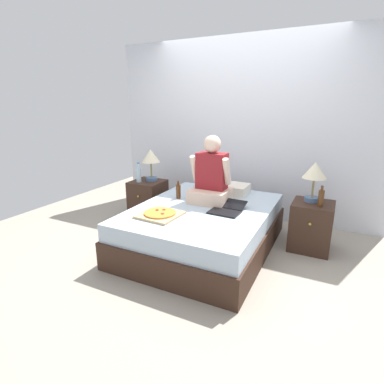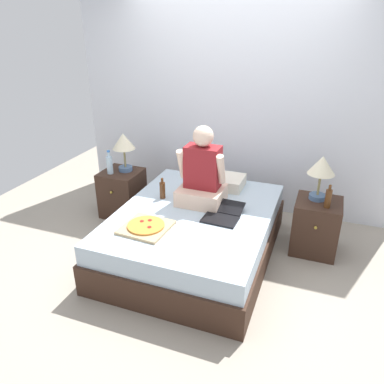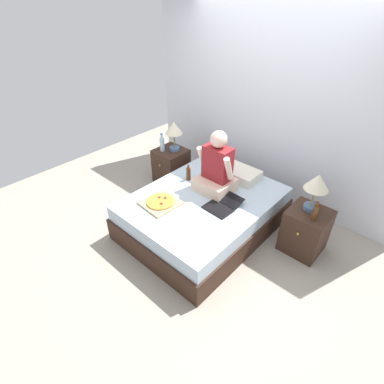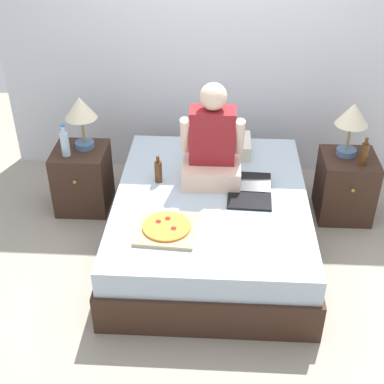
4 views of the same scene
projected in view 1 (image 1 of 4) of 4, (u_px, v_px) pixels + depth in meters
The scene contains 14 objects.
ground_plane at pixel (203, 247), 3.51m from camera, with size 5.86×5.86×0.00m, color #9E9384.
wall_back at pixel (242, 130), 4.28m from camera, with size 3.86×0.12×2.50m, color silver.
bed at pixel (203, 228), 3.44m from camera, with size 1.47×1.89×0.49m.
nightstand_left at pixel (148, 199), 4.35m from camera, with size 0.44×0.47×0.55m.
lamp_on_left_nightstand at pixel (151, 158), 4.20m from camera, with size 0.26×0.26×0.45m.
water_bottle at pixel (139, 174), 4.20m from camera, with size 0.07×0.07×0.28m.
nightstand_right at pixel (311, 226), 3.40m from camera, with size 0.44×0.47×0.55m.
lamp_on_right_nightstand at pixel (315, 173), 3.29m from camera, with size 0.26×0.26×0.45m.
beer_bottle at pixel (321, 198), 3.18m from camera, with size 0.06×0.06×0.23m.
pillow at pixel (228, 188), 3.91m from camera, with size 0.52×0.34×0.12m, color silver.
person_seated at pixel (211, 178), 3.49m from camera, with size 0.47×0.40×0.78m.
laptop at pixel (227, 210), 3.24m from camera, with size 0.33×0.43×0.07m.
pizza_box at pixel (160, 214), 3.10m from camera, with size 0.42×0.42×0.05m.
beer_bottle_on_bed at pixel (178, 191), 3.66m from camera, with size 0.06×0.06×0.22m.
Camera 1 is at (1.30, -2.91, 1.60)m, focal length 28.00 mm.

